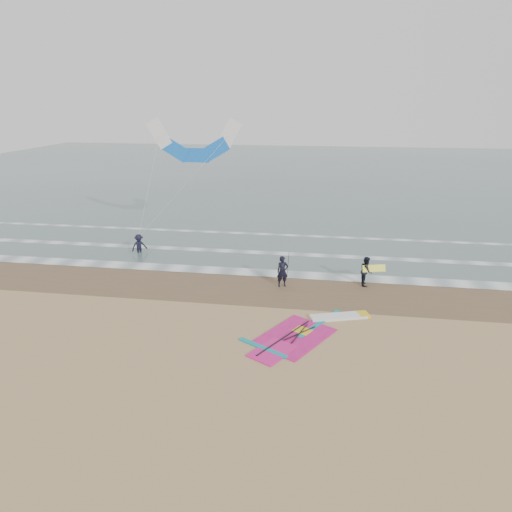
# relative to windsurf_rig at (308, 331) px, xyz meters

# --- Properties ---
(ground) EXTENTS (120.00, 120.00, 0.00)m
(ground) POSITION_rel_windsurf_rig_xyz_m (-2.05, -1.26, -0.04)
(ground) COLOR tan
(ground) RESTS_ON ground
(sea_water) EXTENTS (120.00, 80.00, 0.02)m
(sea_water) POSITION_rel_windsurf_rig_xyz_m (-2.05, 46.74, -0.03)
(sea_water) COLOR #47605E
(sea_water) RESTS_ON ground
(wet_sand_band) EXTENTS (120.00, 5.00, 0.01)m
(wet_sand_band) POSITION_rel_windsurf_rig_xyz_m (-2.05, 4.74, -0.03)
(wet_sand_band) COLOR brown
(wet_sand_band) RESTS_ON ground
(foam_waterline) EXTENTS (120.00, 9.15, 0.02)m
(foam_waterline) POSITION_rel_windsurf_rig_xyz_m (-2.05, 9.19, -0.01)
(foam_waterline) COLOR white
(foam_waterline) RESTS_ON ground
(windsurf_rig) EXTENTS (5.88, 5.57, 0.14)m
(windsurf_rig) POSITION_rel_windsurf_rig_xyz_m (0.00, 0.00, 0.00)
(windsurf_rig) COLOR white
(windsurf_rig) RESTS_ON ground
(person_standing) EXTENTS (0.75, 0.61, 1.77)m
(person_standing) POSITION_rel_windsurf_rig_xyz_m (-1.67, 5.13, 0.85)
(person_standing) COLOR black
(person_standing) RESTS_ON ground
(person_walking) EXTENTS (0.65, 0.83, 1.66)m
(person_walking) POSITION_rel_windsurf_rig_xyz_m (2.96, 6.04, 0.79)
(person_walking) COLOR black
(person_walking) RESTS_ON ground
(person_wading) EXTENTS (1.21, 1.19, 1.67)m
(person_wading) POSITION_rel_windsurf_rig_xyz_m (-11.88, 9.48, 0.80)
(person_wading) COLOR black
(person_wading) RESTS_ON ground
(held_pole) EXTENTS (0.17, 0.86, 1.82)m
(held_pole) POSITION_rel_windsurf_rig_xyz_m (-1.37, 5.13, 1.26)
(held_pole) COLOR black
(held_pole) RESTS_ON ground
(carried_kiteboard) EXTENTS (1.30, 0.51, 0.39)m
(carried_kiteboard) POSITION_rel_windsurf_rig_xyz_m (3.36, 5.94, 1.02)
(carried_kiteboard) COLOR yellow
(carried_kiteboard) RESTS_ON ground
(surf_kite) EXTENTS (6.80, 2.50, 7.74)m
(surf_kite) POSITION_rel_windsurf_rig_xyz_m (-8.41, 11.89, 7.02)
(surf_kite) COLOR white
(surf_kite) RESTS_ON ground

